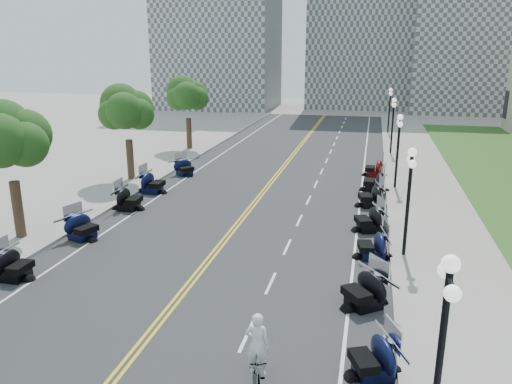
# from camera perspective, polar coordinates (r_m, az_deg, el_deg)

# --- Properties ---
(ground) EXTENTS (160.00, 160.00, 0.00)m
(ground) POSITION_cam_1_polar(r_m,az_deg,el_deg) (21.47, -6.82, -9.46)
(ground) COLOR gray
(road) EXTENTS (16.00, 90.00, 0.01)m
(road) POSITION_cam_1_polar(r_m,az_deg,el_deg) (30.41, -0.45, -1.61)
(road) COLOR #333335
(road) RESTS_ON ground
(centerline_yellow_a) EXTENTS (0.12, 90.00, 0.00)m
(centerline_yellow_a) POSITION_cam_1_polar(r_m,az_deg,el_deg) (30.43, -0.67, -1.58)
(centerline_yellow_a) COLOR yellow
(centerline_yellow_a) RESTS_ON road
(centerline_yellow_b) EXTENTS (0.12, 90.00, 0.00)m
(centerline_yellow_b) POSITION_cam_1_polar(r_m,az_deg,el_deg) (30.38, -0.23, -1.61)
(centerline_yellow_b) COLOR yellow
(centerline_yellow_b) RESTS_ON road
(edge_line_north) EXTENTS (0.12, 90.00, 0.00)m
(edge_line_north) POSITION_cam_1_polar(r_m,az_deg,el_deg) (29.63, 11.68, -2.41)
(edge_line_north) COLOR white
(edge_line_north) RESTS_ON road
(edge_line_south) EXTENTS (0.12, 90.00, 0.00)m
(edge_line_south) POSITION_cam_1_polar(r_m,az_deg,el_deg) (32.45, -11.50, -0.79)
(edge_line_south) COLOR white
(edge_line_south) RESTS_ON road
(lane_dash_5) EXTENTS (0.12, 2.00, 0.00)m
(lane_dash_5) POSITION_cam_1_polar(r_m,az_deg,el_deg) (17.26, -1.07, -16.09)
(lane_dash_5) COLOR white
(lane_dash_5) RESTS_ON road
(lane_dash_6) EXTENTS (0.12, 2.00, 0.00)m
(lane_dash_6) POSITION_cam_1_polar(r_m,az_deg,el_deg) (20.67, 1.69, -10.36)
(lane_dash_6) COLOR white
(lane_dash_6) RESTS_ON road
(lane_dash_7) EXTENTS (0.12, 2.00, 0.00)m
(lane_dash_7) POSITION_cam_1_polar(r_m,az_deg,el_deg) (24.27, 3.59, -6.26)
(lane_dash_7) COLOR white
(lane_dash_7) RESTS_ON road
(lane_dash_8) EXTENTS (0.12, 2.00, 0.00)m
(lane_dash_8) POSITION_cam_1_polar(r_m,az_deg,el_deg) (27.97, 4.98, -3.24)
(lane_dash_8) COLOR white
(lane_dash_8) RESTS_ON road
(lane_dash_9) EXTENTS (0.12, 2.00, 0.00)m
(lane_dash_9) POSITION_cam_1_polar(r_m,az_deg,el_deg) (31.74, 6.03, -0.92)
(lane_dash_9) COLOR white
(lane_dash_9) RESTS_ON road
(lane_dash_10) EXTENTS (0.12, 2.00, 0.00)m
(lane_dash_10) POSITION_cam_1_polar(r_m,az_deg,el_deg) (35.57, 6.85, 0.90)
(lane_dash_10) COLOR white
(lane_dash_10) RESTS_ON road
(lane_dash_11) EXTENTS (0.12, 2.00, 0.00)m
(lane_dash_11) POSITION_cam_1_polar(r_m,az_deg,el_deg) (39.43, 7.52, 2.37)
(lane_dash_11) COLOR white
(lane_dash_11) RESTS_ON road
(lane_dash_12) EXTENTS (0.12, 2.00, 0.00)m
(lane_dash_12) POSITION_cam_1_polar(r_m,az_deg,el_deg) (43.31, 8.06, 3.57)
(lane_dash_12) COLOR white
(lane_dash_12) RESTS_ON road
(lane_dash_13) EXTENTS (0.12, 2.00, 0.00)m
(lane_dash_13) POSITION_cam_1_polar(r_m,az_deg,el_deg) (47.22, 8.52, 4.57)
(lane_dash_13) COLOR white
(lane_dash_13) RESTS_ON road
(lane_dash_14) EXTENTS (0.12, 2.00, 0.00)m
(lane_dash_14) POSITION_cam_1_polar(r_m,az_deg,el_deg) (51.14, 8.91, 5.42)
(lane_dash_14) COLOR white
(lane_dash_14) RESTS_ON road
(lane_dash_15) EXTENTS (0.12, 2.00, 0.00)m
(lane_dash_15) POSITION_cam_1_polar(r_m,az_deg,el_deg) (55.07, 9.24, 6.15)
(lane_dash_15) COLOR white
(lane_dash_15) RESTS_ON road
(lane_dash_16) EXTENTS (0.12, 2.00, 0.00)m
(lane_dash_16) POSITION_cam_1_polar(r_m,az_deg,el_deg) (59.01, 9.53, 6.78)
(lane_dash_16) COLOR white
(lane_dash_16) RESTS_ON road
(lane_dash_17) EXTENTS (0.12, 2.00, 0.00)m
(lane_dash_17) POSITION_cam_1_polar(r_m,az_deg,el_deg) (62.95, 9.79, 7.34)
(lane_dash_17) COLOR white
(lane_dash_17) RESTS_ON road
(lane_dash_18) EXTENTS (0.12, 2.00, 0.00)m
(lane_dash_18) POSITION_cam_1_polar(r_m,az_deg,el_deg) (66.91, 10.01, 7.82)
(lane_dash_18) COLOR white
(lane_dash_18) RESTS_ON road
(lane_dash_19) EXTENTS (0.12, 2.00, 0.00)m
(lane_dash_19) POSITION_cam_1_polar(r_m,az_deg,el_deg) (70.87, 10.21, 8.26)
(lane_dash_19) COLOR white
(lane_dash_19) RESTS_ON road
(sidewalk_north) EXTENTS (5.00, 90.00, 0.15)m
(sidewalk_north) POSITION_cam_1_polar(r_m,az_deg,el_deg) (29.83, 19.58, -2.77)
(sidewalk_north) COLOR #9E9991
(sidewalk_north) RESTS_ON ground
(sidewalk_south) EXTENTS (5.00, 90.00, 0.15)m
(sidewalk_south) POSITION_cam_1_polar(r_m,az_deg,el_deg) (34.31, -17.76, -0.21)
(sidewalk_south) COLOR #9E9991
(sidewalk_south) RESTS_ON ground
(distant_block_a) EXTENTS (18.00, 14.00, 26.00)m
(distant_block_a) POSITION_cam_1_polar(r_m,az_deg,el_deg) (84.02, -4.27, 18.50)
(distant_block_a) COLOR gray
(distant_block_a) RESTS_ON ground
(distant_block_b) EXTENTS (16.00, 12.00, 30.00)m
(distant_block_b) POSITION_cam_1_polar(r_m,az_deg,el_deg) (86.42, 11.94, 19.48)
(distant_block_b) COLOR gray
(distant_block_b) RESTS_ON ground
(distant_block_c) EXTENTS (20.00, 14.00, 22.00)m
(distant_block_c) POSITION_cam_1_polar(r_m,az_deg,el_deg) (84.57, 24.47, 15.81)
(distant_block_c) COLOR gray
(distant_block_c) RESTS_ON ground
(street_lamp_1) EXTENTS (0.50, 1.20, 4.90)m
(street_lamp_1) POSITION_cam_1_polar(r_m,az_deg,el_deg) (12.24, 20.26, -17.61)
(street_lamp_1) COLOR black
(street_lamp_1) RESTS_ON sidewalk_north
(street_lamp_2) EXTENTS (0.50, 1.20, 4.90)m
(street_lamp_2) POSITION_cam_1_polar(r_m,az_deg,el_deg) (23.20, 16.97, -1.23)
(street_lamp_2) COLOR black
(street_lamp_2) RESTS_ON sidewalk_north
(street_lamp_3) EXTENTS (0.50, 1.20, 4.90)m
(street_lamp_3) POSITION_cam_1_polar(r_m,az_deg,el_deg) (34.85, 15.87, 4.46)
(street_lamp_3) COLOR black
(street_lamp_3) RESTS_ON sidewalk_north
(street_lamp_4) EXTENTS (0.50, 1.20, 4.90)m
(street_lamp_4) POSITION_cam_1_polar(r_m,az_deg,el_deg) (46.68, 15.32, 7.28)
(street_lamp_4) COLOR black
(street_lamp_4) RESTS_ON sidewalk_north
(street_lamp_5) EXTENTS (0.50, 1.20, 4.90)m
(street_lamp_5) POSITION_cam_1_polar(r_m,az_deg,el_deg) (58.57, 14.99, 8.96)
(street_lamp_5) COLOR black
(street_lamp_5) RESTS_ON sidewalk_north
(tree_2) EXTENTS (4.80, 4.80, 9.20)m
(tree_2) POSITION_cam_1_polar(r_m,az_deg,el_deg) (26.64, -26.38, 4.73)
(tree_2) COLOR #235619
(tree_2) RESTS_ON sidewalk_south
(tree_3) EXTENTS (4.80, 4.80, 9.20)m
(tree_3) POSITION_cam_1_polar(r_m,az_deg,el_deg) (36.58, -14.51, 8.50)
(tree_3) COLOR #235619
(tree_3) RESTS_ON sidewalk_south
(tree_4) EXTENTS (4.80, 4.80, 9.20)m
(tree_4) POSITION_cam_1_polar(r_m,az_deg,el_deg) (47.48, -7.80, 10.45)
(tree_4) COLOR #235619
(tree_4) RESTS_ON sidewalk_south
(motorcycle_n_4) EXTENTS (2.53, 2.53, 1.35)m
(motorcycle_n_4) POSITION_cam_1_polar(r_m,az_deg,el_deg) (15.51, 13.31, -17.75)
(motorcycle_n_4) COLOR black
(motorcycle_n_4) RESTS_ON road
(motorcycle_n_5) EXTENTS (2.96, 2.96, 1.48)m
(motorcycle_n_5) POSITION_cam_1_polar(r_m,az_deg,el_deg) (19.05, 12.29, -10.72)
(motorcycle_n_5) COLOR black
(motorcycle_n_5) RESTS_ON road
(motorcycle_n_6) EXTENTS (2.33, 2.33, 1.41)m
(motorcycle_n_6) POSITION_cam_1_polar(r_m,az_deg,el_deg) (23.31, 13.22, -5.80)
(motorcycle_n_6) COLOR black
(motorcycle_n_6) RESTS_ON road
(motorcycle_n_7) EXTENTS (2.65, 2.65, 1.45)m
(motorcycle_n_7) POSITION_cam_1_polar(r_m,az_deg,el_deg) (26.72, 12.82, -2.90)
(motorcycle_n_7) COLOR black
(motorcycle_n_7) RESTS_ON road
(motorcycle_n_8) EXTENTS (2.59, 2.59, 1.51)m
(motorcycle_n_8) POSITION_cam_1_polar(r_m,az_deg,el_deg) (30.86, 13.01, -0.31)
(motorcycle_n_8) COLOR black
(motorcycle_n_8) RESTS_ON road
(motorcycle_n_9) EXTENTS (2.37, 2.37, 1.55)m
(motorcycle_n_9) POSITION_cam_1_polar(r_m,az_deg,el_deg) (34.27, 13.40, 1.32)
(motorcycle_n_9) COLOR black
(motorcycle_n_9) RESTS_ON road
(motorcycle_n_10) EXTENTS (2.16, 2.16, 1.44)m
(motorcycle_n_10) POSITION_cam_1_polar(r_m,az_deg,el_deg) (38.47, 13.40, 2.81)
(motorcycle_n_10) COLOR #590A0C
(motorcycle_n_10) RESTS_ON road
(motorcycle_s_5) EXTENTS (2.00, 2.00, 1.40)m
(motorcycle_s_5) POSITION_cam_1_polar(r_m,az_deg,el_deg) (23.04, -26.02, -7.34)
(motorcycle_s_5) COLOR black
(motorcycle_s_5) RESTS_ON road
(motorcycle_s_6) EXTENTS (2.58, 2.58, 1.42)m
(motorcycle_s_6) POSITION_cam_1_polar(r_m,az_deg,el_deg) (26.45, -19.30, -3.64)
(motorcycle_s_6) COLOR black
(motorcycle_s_6) RESTS_ON road
(motorcycle_s_7) EXTENTS (2.22, 2.22, 1.48)m
(motorcycle_s_7) POSITION_cam_1_polar(r_m,az_deg,el_deg) (30.49, -14.36, -0.62)
(motorcycle_s_7) COLOR black
(motorcycle_s_7) RESTS_ON road
(motorcycle_s_8) EXTENTS (2.25, 2.25, 1.55)m
(motorcycle_s_8) POSITION_cam_1_polar(r_m,az_deg,el_deg) (33.74, -11.78, 1.18)
(motorcycle_s_8) COLOR black
(motorcycle_s_8) RESTS_ON road
(motorcycle_s_9) EXTENTS (2.71, 2.71, 1.35)m
(motorcycle_s_9) POSITION_cam_1_polar(r_m,az_deg,el_deg) (38.15, -8.18, 2.90)
(motorcycle_s_9) COLOR black
(motorcycle_s_9) RESTS_ON road
(bicycle) EXTENTS (0.90, 1.65, 0.95)m
(bicycle) POSITION_cam_1_polar(r_m,az_deg,el_deg) (14.94, 0.16, -19.63)
(bicycle) COLOR #A51414
(bicycle) RESTS_ON road
(cyclist_rider) EXTENTS (0.69, 0.45, 1.90)m
(cyclist_rider) POSITION_cam_1_polar(r_m,az_deg,el_deg) (14.16, 0.16, -14.93)
(cyclist_rider) COLOR silver
(cyclist_rider) RESTS_ON bicycle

